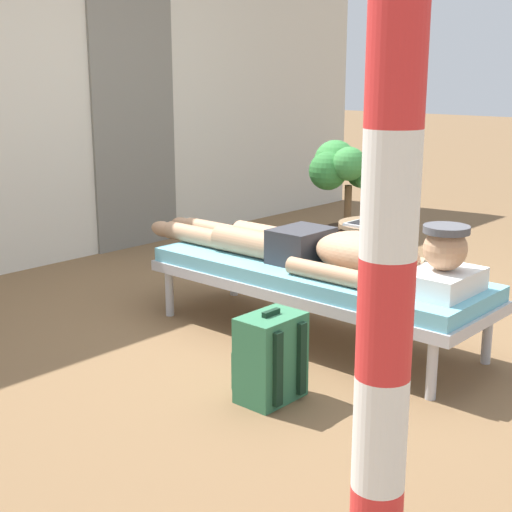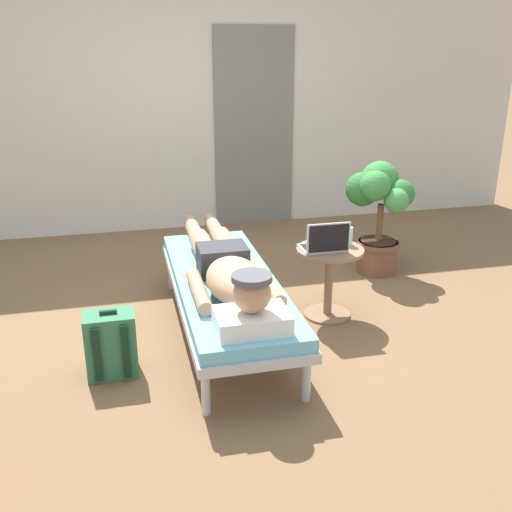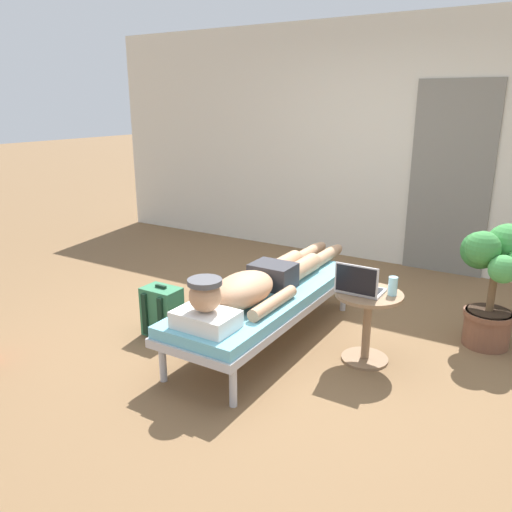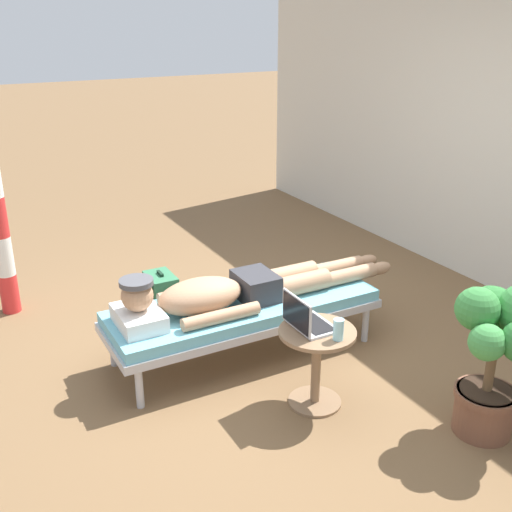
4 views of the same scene
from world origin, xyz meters
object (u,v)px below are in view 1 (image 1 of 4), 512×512
object	(u,v)px
lounge_chair	(315,278)
laptop	(379,216)
backpack	(270,358)
potted_plant	(343,189)
porch_post	(391,194)
side_table	(375,249)
drink_glass	(384,208)
person_reclining	(330,250)

from	to	relation	value
lounge_chair	laptop	distance (m)	0.76
backpack	potted_plant	xyz separation A→B (m)	(2.26, 1.20, 0.38)
porch_post	laptop	bearing A→B (deg)	32.79
backpack	side_table	bearing A→B (deg)	16.08
lounge_chair	porch_post	world-z (taller)	porch_post
lounge_chair	potted_plant	world-z (taller)	potted_plant
lounge_chair	side_table	size ratio (longest dim) A/B	3.78
lounge_chair	drink_glass	bearing A→B (deg)	9.34
lounge_chair	backpack	world-z (taller)	backpack
laptop	drink_glass	xyz separation A→B (m)	(0.21, 0.10, 0.01)
person_reclining	backpack	world-z (taller)	person_reclining
drink_glass	backpack	size ratio (longest dim) A/B	0.31
laptop	porch_post	size ratio (longest dim) A/B	0.13
potted_plant	side_table	bearing A→B (deg)	-133.20
laptop	porch_post	bearing A→B (deg)	-147.21
side_table	porch_post	world-z (taller)	porch_post
person_reclining	drink_glass	distance (m)	0.96
lounge_chair	person_reclining	xyz separation A→B (m)	(0.00, -0.10, 0.17)
lounge_chair	backpack	distance (m)	0.85
person_reclining	drink_glass	bearing A→B (deg)	15.26
backpack	porch_post	world-z (taller)	porch_post
laptop	person_reclining	bearing A→B (deg)	-167.66
laptop	porch_post	xyz separation A→B (m)	(-2.25, -1.45, 0.57)
drink_glass	person_reclining	bearing A→B (deg)	-164.74
drink_glass	potted_plant	distance (m)	0.91
side_table	porch_post	size ratio (longest dim) A/B	0.23
laptop	drink_glass	world-z (taller)	laptop
person_reclining	side_table	distance (m)	0.82
potted_plant	porch_post	xyz separation A→B (m)	(-3.02, -2.26, 0.58)
lounge_chair	laptop	bearing A→B (deg)	4.50
backpack	drink_glass	bearing A→B (deg)	16.12
drink_glass	backpack	xyz separation A→B (m)	(-1.69, -0.49, -0.39)
side_table	drink_glass	size ratio (longest dim) A/B	3.96
side_table	potted_plant	bearing A→B (deg)	46.80
person_reclining	drink_glass	world-z (taller)	person_reclining
lounge_chair	person_reclining	world-z (taller)	person_reclining
laptop	lounge_chair	bearing A→B (deg)	-175.50
porch_post	side_table	bearing A→B (deg)	33.01
backpack	porch_post	xyz separation A→B (m)	(-0.77, -1.06, 0.96)
side_table	backpack	world-z (taller)	side_table
person_reclining	potted_plant	distance (m)	1.78
side_table	drink_glass	bearing A→B (deg)	16.55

